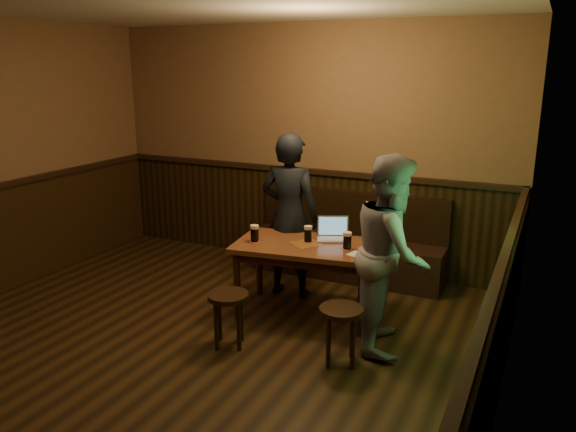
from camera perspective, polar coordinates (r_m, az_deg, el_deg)
The scene contains 12 objects.
room at distance 4.33m, azimuth -13.55°, elevation -0.49°, with size 5.04×6.04×2.84m.
bench at distance 6.41m, azimuth 6.00°, elevation -3.34°, with size 2.20×0.50×0.95m.
pub_table at distance 5.30m, azimuth 1.87°, elevation -3.79°, with size 1.42×0.94×0.71m.
stool_left at distance 4.82m, azimuth -6.07°, elevation -8.90°, with size 0.45×0.45×0.47m.
stool_right at distance 4.55m, azimuth 5.41°, elevation -10.38°, with size 0.47×0.47×0.48m.
pint_left at distance 5.31m, azimuth -3.41°, elevation -1.78°, with size 0.11×0.11×0.17m.
pint_mid at distance 5.30m, azimuth 2.06°, elevation -1.84°, with size 0.10×0.10×0.16m.
pint_right at distance 5.12m, azimuth 6.04°, elevation -2.50°, with size 0.10×0.10×0.16m.
laptop at distance 5.42m, azimuth 4.58°, elevation -1.76°, with size 0.37×0.33×0.21m.
menu at distance 4.99m, azimuth 7.37°, elevation -3.98°, with size 0.22×0.15×0.00m, color silver.
person_suit at distance 5.71m, azimuth 0.18°, elevation 0.05°, with size 0.62×0.41×1.70m, color black.
person_grey at distance 4.74m, azimuth 10.52°, elevation -3.69°, with size 0.80×0.63×1.65m, color gray.
Camera 1 is at (2.67, -3.00, 2.33)m, focal length 35.00 mm.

